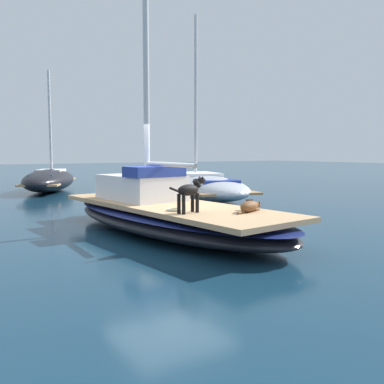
% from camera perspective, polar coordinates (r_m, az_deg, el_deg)
% --- Properties ---
extents(ground_plane, '(120.00, 120.00, 0.00)m').
position_cam_1_polar(ground_plane, '(9.62, -3.16, -5.52)').
color(ground_plane, '#143347').
extents(sailboat_main, '(3.35, 7.48, 0.66)m').
position_cam_1_polar(sailboat_main, '(9.56, -3.17, -3.55)').
color(sailboat_main, black).
rests_on(sailboat_main, ground).
extents(mast_main, '(0.14, 2.27, 6.17)m').
position_cam_1_polar(mast_main, '(10.16, -5.83, 14.37)').
color(mast_main, silver).
rests_on(mast_main, sailboat_main).
extents(cabin_house, '(1.65, 2.37, 0.84)m').
position_cam_1_polar(cabin_house, '(10.40, -6.81, 0.87)').
color(cabin_house, silver).
rests_on(cabin_house, sailboat_main).
extents(dog_brown, '(0.90, 0.50, 0.22)m').
position_cam_1_polar(dog_brown, '(8.32, 7.92, -1.94)').
color(dog_brown, brown).
rests_on(dog_brown, sailboat_main).
extents(dog_black, '(0.93, 0.33, 0.70)m').
position_cam_1_polar(dog_black, '(8.04, -0.29, 0.12)').
color(dog_black, black).
rests_on(dog_black, sailboat_main).
extents(deck_winch, '(0.16, 0.16, 0.21)m').
position_cam_1_polar(deck_winch, '(8.60, 7.82, -1.75)').
color(deck_winch, '#B7B7BC').
rests_on(deck_winch, sailboat_main).
extents(coiled_rope, '(0.32, 0.32, 0.04)m').
position_cam_1_polar(coiled_rope, '(8.39, -2.38, -2.41)').
color(coiled_rope, beige).
rests_on(coiled_rope, sailboat_main).
extents(moored_boat_far_astern, '(4.26, 6.06, 5.68)m').
position_cam_1_polar(moored_boat_far_astern, '(20.75, -18.90, 1.61)').
color(moored_boat_far_astern, black).
rests_on(moored_boat_far_astern, ground).
extents(moored_boat_starboard_side, '(4.25, 7.30, 7.24)m').
position_cam_1_polar(moored_boat_starboard_side, '(16.47, 1.28, 0.86)').
color(moored_boat_starboard_side, '#B2B7C1').
rests_on(moored_boat_starboard_side, ground).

